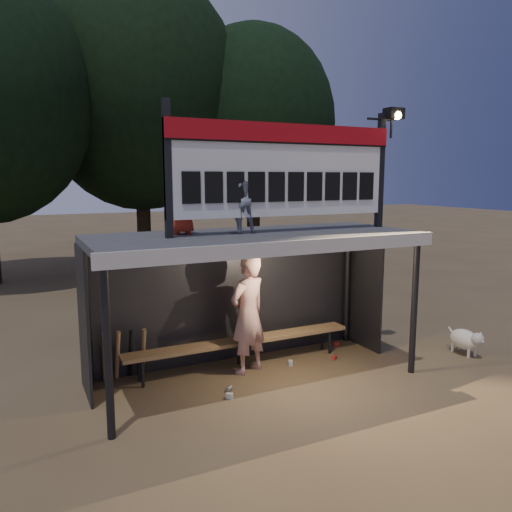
% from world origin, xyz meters
% --- Properties ---
extents(ground, '(80.00, 80.00, 0.00)m').
position_xyz_m(ground, '(0.00, 0.00, 0.00)').
color(ground, brown).
rests_on(ground, ground).
extents(player, '(0.83, 0.69, 1.95)m').
position_xyz_m(player, '(0.00, 0.29, 0.98)').
color(player, silver).
rests_on(player, ground).
extents(child_a, '(0.52, 0.40, 1.06)m').
position_xyz_m(child_a, '(-0.23, 0.10, 2.85)').
color(child_a, slate).
rests_on(child_a, dugout_shelter).
extents(child_b, '(0.47, 0.32, 0.91)m').
position_xyz_m(child_b, '(-1.04, 0.36, 2.77)').
color(child_b, '#AB2B1A').
rests_on(child_b, dugout_shelter).
extents(dugout_shelter, '(5.10, 2.08, 2.32)m').
position_xyz_m(dugout_shelter, '(0.00, 0.24, 1.85)').
color(dugout_shelter, '#3D3D3F').
rests_on(dugout_shelter, ground).
extents(scoreboard_assembly, '(4.10, 0.27, 1.99)m').
position_xyz_m(scoreboard_assembly, '(0.56, -0.01, 3.32)').
color(scoreboard_assembly, black).
rests_on(scoreboard_assembly, dugout_shelter).
extents(bench, '(4.00, 0.35, 0.48)m').
position_xyz_m(bench, '(0.00, 0.55, 0.43)').
color(bench, '#967247').
rests_on(bench, ground).
extents(tree_mid, '(7.22, 7.22, 10.36)m').
position_xyz_m(tree_mid, '(1.00, 11.50, 6.17)').
color(tree_mid, black).
rests_on(tree_mid, ground).
extents(tree_right, '(6.08, 6.08, 8.72)m').
position_xyz_m(tree_right, '(5.00, 10.50, 5.19)').
color(tree_right, '#2E2014').
rests_on(tree_right, ground).
extents(dog, '(0.36, 0.81, 0.49)m').
position_xyz_m(dog, '(3.87, -0.69, 0.28)').
color(dog, white).
rests_on(dog, ground).
extents(bats, '(0.68, 0.35, 0.84)m').
position_xyz_m(bats, '(-1.89, 0.82, 0.43)').
color(bats, '#9E7E4A').
rests_on(bats, ground).
extents(litter, '(2.84, 1.33, 0.08)m').
position_xyz_m(litter, '(0.64, 0.07, 0.04)').
color(litter, red).
rests_on(litter, ground).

